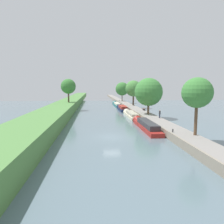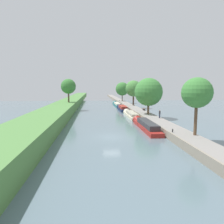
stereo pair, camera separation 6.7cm
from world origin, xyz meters
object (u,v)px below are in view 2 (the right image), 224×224
(narrowboat_cream, at_px, (131,114))
(park_bench, at_px, (144,109))
(mooring_bollard_near, at_px, (173,131))
(narrowboat_navy, at_px, (122,108))
(person_walking, at_px, (160,114))
(mooring_bollard_far, at_px, (119,101))
(narrowboat_teal, at_px, (117,104))
(narrowboat_red, at_px, (145,125))

(narrowboat_cream, bearing_deg, park_bench, 42.65)
(narrowboat_cream, relative_size, mooring_bollard_near, 30.37)
(narrowboat_navy, xyz_separation_m, person_walking, (4.24, -24.37, 1.34))
(person_walking, bearing_deg, park_bench, 89.45)
(narrowboat_cream, bearing_deg, narrowboat_navy, 90.73)
(person_walking, bearing_deg, mooring_bollard_far, 92.64)
(person_walking, distance_m, park_bench, 13.87)
(narrowboat_navy, relative_size, mooring_bollard_near, 27.53)
(narrowboat_navy, xyz_separation_m, mooring_bollard_far, (2.01, 24.04, 0.69))
(narrowboat_navy, relative_size, person_walking, 7.46)
(narrowboat_teal, bearing_deg, park_bench, -80.92)
(narrowboat_red, height_order, mooring_bollard_near, mooring_bollard_near)
(mooring_bollard_far, bearing_deg, mooring_bollard_near, -90.00)
(narrowboat_navy, bearing_deg, narrowboat_cream, -89.27)
(narrowboat_cream, bearing_deg, narrowboat_red, -89.93)
(person_walking, bearing_deg, narrowboat_teal, 95.83)
(narrowboat_red, relative_size, mooring_bollard_near, 32.04)
(mooring_bollard_near, bearing_deg, person_walking, 80.21)
(narrowboat_red, relative_size, person_walking, 8.69)
(narrowboat_cream, bearing_deg, mooring_bollard_near, -85.44)
(narrowboat_red, xyz_separation_m, narrowboat_cream, (-0.02, 14.77, -0.09))
(mooring_bollard_near, bearing_deg, narrowboat_cream, 94.56)
(narrowboat_red, distance_m, person_walking, 6.39)
(narrowboat_teal, height_order, person_walking, person_walking)
(narrowboat_red, bearing_deg, narrowboat_cream, 90.07)
(narrowboat_cream, xyz_separation_m, person_walking, (4.06, -10.00, 1.43))
(narrowboat_cream, height_order, narrowboat_navy, narrowboat_navy)
(park_bench, bearing_deg, narrowboat_red, -102.63)
(narrowboat_navy, distance_m, mooring_bollard_far, 24.14)
(mooring_bollard_far, bearing_deg, narrowboat_teal, -104.11)
(narrowboat_red, relative_size, narrowboat_cream, 1.06)
(narrowboat_red, relative_size, mooring_bollard_far, 32.04)
(narrowboat_teal, distance_m, person_walking, 40.97)
(narrowboat_teal, xyz_separation_m, mooring_bollard_far, (1.93, 7.68, 0.84))
(mooring_bollard_far, bearing_deg, narrowboat_red, -91.95)
(narrowboat_teal, xyz_separation_m, person_walking, (4.16, -40.74, 1.48))
(person_walking, relative_size, park_bench, 1.11)
(narrowboat_cream, bearing_deg, person_walking, -67.90)
(narrowboat_teal, xyz_separation_m, park_bench, (4.30, -26.87, 0.96))
(narrowboat_red, bearing_deg, narrowboat_navy, 90.39)
(narrowboat_navy, height_order, mooring_bollard_near, mooring_bollard_near)
(mooring_bollard_near, height_order, mooring_bollard_far, same)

